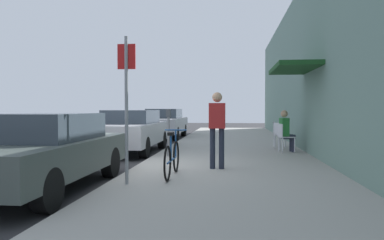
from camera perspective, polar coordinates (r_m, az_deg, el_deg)
ground_plane at (r=8.91m, az=-8.63°, el=-7.69°), size 60.00×60.00×0.00m
sidewalk_slab at (r=10.59m, az=6.14°, el=-5.85°), size 4.50×32.00×0.12m
building_facade at (r=10.85m, az=19.09°, el=8.64°), size 1.40×32.00×5.56m
parked_car_0 at (r=7.20m, az=-21.70°, el=-4.31°), size 1.80×4.40×1.37m
parked_car_1 at (r=12.59m, az=-9.28°, el=-1.57°), size 1.80×4.40×1.41m
parked_car_2 at (r=18.52m, az=-4.25°, el=-0.46°), size 1.80×4.40×1.45m
parking_meter at (r=10.61m, az=-3.61°, el=-1.35°), size 0.12×0.10×1.32m
street_sign at (r=6.69m, az=-9.94°, el=3.29°), size 0.32×0.06×2.60m
bicycle_0 at (r=7.43m, az=-3.04°, el=-5.82°), size 0.46×1.71×0.90m
cafe_chair_0 at (r=11.93m, az=13.83°, el=-2.32°), size 0.51×0.51×0.87m
seated_patron_0 at (r=11.93m, az=14.12°, el=-1.40°), size 0.48×0.42×1.29m
cafe_chair_1 at (r=12.78m, az=13.33°, el=-2.05°), size 0.56×0.56×0.87m
cafe_chair_2 at (r=13.65m, az=12.87°, el=-1.81°), size 0.51×0.51×0.87m
pedestrian_standing at (r=8.31m, az=3.84°, el=-0.59°), size 0.36×0.22×1.70m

